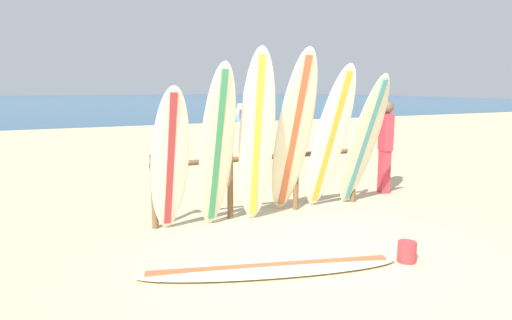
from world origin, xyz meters
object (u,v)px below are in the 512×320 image
(surfboard_leaning_center_right, at_px, (330,141))
(small_boat_offshore, at_px, (243,110))
(surfboard_leaning_center_left, at_px, (257,139))
(surfboard_lying_on_sand, at_px, (270,268))
(surfboard_leaning_center, at_px, (293,135))
(beachgoer_standing, at_px, (385,143))
(sand_bucket, at_px, (407,252))
(surfboard_leaning_left, at_px, (217,148))
(surfboard_rack, at_px, (264,172))
(surfboard_leaning_far_left, at_px, (170,162))
(surfboard_leaning_right, at_px, (364,142))

(surfboard_leaning_center_right, xyz_separation_m, small_boat_offshore, (8.72, 23.65, -0.89))
(surfboard_leaning_center_left, distance_m, surfboard_lying_on_sand, 2.01)
(surfboard_leaning_center, bearing_deg, beachgoer_standing, 15.90)
(surfboard_leaning_center_left, distance_m, sand_bucket, 2.44)
(surfboard_leaning_left, relative_size, surfboard_leaning_center_right, 1.00)
(surfboard_leaning_center_left, relative_size, sand_bucket, 10.60)
(surfboard_rack, distance_m, surfboard_leaning_left, 1.12)
(surfboard_leaning_far_left, distance_m, surfboard_leaning_center, 1.86)
(surfboard_leaning_center_left, distance_m, surfboard_leaning_right, 1.92)
(surfboard_leaning_center_left, xyz_separation_m, surfboard_leaning_center_right, (1.24, 0.04, -0.10))
(surfboard_leaning_left, height_order, surfboard_leaning_center_left, surfboard_leaning_center_left)
(surfboard_rack, xyz_separation_m, surfboard_leaning_right, (1.58, -0.37, 0.41))
(surfboard_leaning_far_left, bearing_deg, surfboard_leaning_center_right, -0.39)
(surfboard_lying_on_sand, bearing_deg, surfboard_leaning_left, 91.49)
(surfboard_leaning_far_left, xyz_separation_m, surfboard_leaning_left, (0.63, -0.05, 0.15))
(surfboard_leaning_left, relative_size, sand_bucket, 9.74)
(surfboard_lying_on_sand, relative_size, sand_bucket, 12.35)
(surfboard_leaning_left, distance_m, small_boat_offshore, 25.95)
(surfboard_lying_on_sand, distance_m, beachgoer_standing, 4.26)
(surfboard_leaning_center, height_order, beachgoer_standing, surfboard_leaning_center)
(surfboard_leaning_far_left, height_order, surfboard_leaning_center_right, surfboard_leaning_center_right)
(surfboard_leaning_center_right, bearing_deg, surfboard_leaning_center_left, -177.96)
(surfboard_leaning_center_right, relative_size, beachgoer_standing, 1.34)
(surfboard_leaning_center, height_order, surfboard_leaning_center_right, surfboard_leaning_center)
(surfboard_leaning_far_left, bearing_deg, beachgoer_standing, 9.38)
(surfboard_leaning_center_left, relative_size, surfboard_leaning_center_right, 1.09)
(surfboard_leaning_left, bearing_deg, beachgoer_standing, 11.85)
(surfboard_leaning_center, bearing_deg, surfboard_leaning_left, -176.16)
(surfboard_leaning_left, xyz_separation_m, surfboard_leaning_center, (1.22, 0.08, 0.11))
(surfboard_leaning_right, bearing_deg, beachgoer_standing, 32.92)
(surfboard_leaning_left, height_order, surfboard_leaning_center, surfboard_leaning_center)
(small_boat_offshore, bearing_deg, surfboard_leaning_center, -111.56)
(surfboard_leaning_center, relative_size, small_boat_offshore, 0.94)
(small_boat_offshore, bearing_deg, surfboard_leaning_far_left, -115.31)
(sand_bucket, bearing_deg, surfboard_rack, 104.94)
(surfboard_leaning_far_left, height_order, surfboard_leaning_center, surfboard_leaning_center)
(surfboard_leaning_left, height_order, surfboard_leaning_center_right, surfboard_leaning_center_right)
(beachgoer_standing, bearing_deg, surfboard_leaning_right, -147.08)
(surfboard_leaning_center_left, height_order, surfboard_leaning_center_right, surfboard_leaning_center_left)
(surfboard_leaning_far_left, xyz_separation_m, surfboard_leaning_center_left, (1.21, -0.06, 0.25))
(surfboard_leaning_center_right, bearing_deg, small_boat_offshore, 69.76)
(surfboard_leaning_center_right, height_order, beachgoer_standing, surfboard_leaning_center_right)
(surfboard_leaning_center, xyz_separation_m, sand_bucket, (0.34, -2.03, -1.13))
(surfboard_leaning_center_right, height_order, surfboard_lying_on_sand, surfboard_leaning_center_right)
(surfboard_leaning_left, bearing_deg, surfboard_leaning_center, 3.84)
(sand_bucket, bearing_deg, small_boat_offshore, 70.67)
(sand_bucket, bearing_deg, beachgoer_standing, 53.57)
(surfboard_leaning_center_left, bearing_deg, surfboard_leaning_center_right, 2.04)
(surfboard_rack, height_order, surfboard_leaning_left, surfboard_leaning_left)
(surfboard_leaning_right, relative_size, sand_bucket, 9.24)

